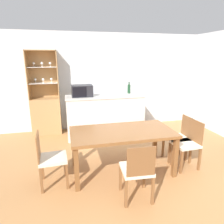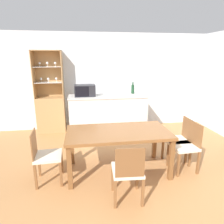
{
  "view_description": "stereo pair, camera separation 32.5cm",
  "coord_description": "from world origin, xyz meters",
  "px_view_note": "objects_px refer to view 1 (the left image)",
  "views": [
    {
      "loc": [
        -1.22,
        -2.77,
        1.92
      ],
      "look_at": [
        -0.32,
        1.07,
        0.84
      ],
      "focal_mm": 32.0,
      "sensor_mm": 36.0,
      "label": 1
    },
    {
      "loc": [
        -0.91,
        -2.83,
        1.92
      ],
      "look_at": [
        -0.32,
        1.07,
        0.84
      ],
      "focal_mm": 32.0,
      "sensor_mm": 36.0,
      "label": 2
    }
  ],
  "objects_px": {
    "dining_chair_head_near": "(137,170)",
    "wine_bottle": "(129,89)",
    "dining_chair_side_right_far": "(179,138)",
    "dining_table": "(122,135)",
    "microwave": "(82,91)",
    "display_cabinet": "(46,110)",
    "dining_chair_side_left_near": "(50,158)",
    "dining_chair_side_right_near": "(187,143)"
  },
  "relations": [
    {
      "from": "dining_chair_side_right_far",
      "to": "dining_chair_side_right_near",
      "type": "distance_m",
      "value": 0.26
    },
    {
      "from": "dining_chair_head_near",
      "to": "dining_chair_side_right_far",
      "type": "distance_m",
      "value": 1.46
    },
    {
      "from": "dining_table",
      "to": "dining_chair_side_right_far",
      "type": "relative_size",
      "value": 1.99
    },
    {
      "from": "dining_chair_side_right_far",
      "to": "dining_chair_side_left_near",
      "type": "bearing_deg",
      "value": 96.94
    },
    {
      "from": "dining_chair_head_near",
      "to": "wine_bottle",
      "type": "bearing_deg",
      "value": 78.53
    },
    {
      "from": "dining_table",
      "to": "dining_chair_side_right_far",
      "type": "xyz_separation_m",
      "value": [
        1.17,
        0.13,
        -0.21
      ]
    },
    {
      "from": "dining_chair_head_near",
      "to": "microwave",
      "type": "bearing_deg",
      "value": 105.33
    },
    {
      "from": "wine_bottle",
      "to": "dining_chair_side_right_far",
      "type": "bearing_deg",
      "value": -75.18
    },
    {
      "from": "dining_table",
      "to": "dining_chair_head_near",
      "type": "bearing_deg",
      "value": -90.22
    },
    {
      "from": "display_cabinet",
      "to": "dining_chair_side_left_near",
      "type": "bearing_deg",
      "value": -84.48
    },
    {
      "from": "microwave",
      "to": "wine_bottle",
      "type": "distance_m",
      "value": 1.22
    },
    {
      "from": "dining_table",
      "to": "dining_chair_side_right_far",
      "type": "height_order",
      "value": "dining_chair_side_right_far"
    },
    {
      "from": "dining_chair_head_near",
      "to": "dining_table",
      "type": "bearing_deg",
      "value": 93.64
    },
    {
      "from": "dining_chair_side_right_far",
      "to": "microwave",
      "type": "height_order",
      "value": "microwave"
    },
    {
      "from": "dining_chair_side_left_near",
      "to": "microwave",
      "type": "height_order",
      "value": "microwave"
    },
    {
      "from": "dining_table",
      "to": "display_cabinet",
      "type": "bearing_deg",
      "value": 122.38
    },
    {
      "from": "dining_chair_head_near",
      "to": "dining_chair_side_right_far",
      "type": "relative_size",
      "value": 1.0
    },
    {
      "from": "dining_table",
      "to": "dining_chair_head_near",
      "type": "xyz_separation_m",
      "value": [
        -0.0,
        -0.75,
        -0.21
      ]
    },
    {
      "from": "dining_chair_head_near",
      "to": "dining_chair_side_left_near",
      "type": "bearing_deg",
      "value": 155.9
    },
    {
      "from": "display_cabinet",
      "to": "dining_chair_side_left_near",
      "type": "relative_size",
      "value": 2.44
    },
    {
      "from": "dining_chair_head_near",
      "to": "dining_chair_side_right_far",
      "type": "height_order",
      "value": "same"
    },
    {
      "from": "display_cabinet",
      "to": "dining_chair_head_near",
      "type": "bearing_deg",
      "value": -64.75
    },
    {
      "from": "microwave",
      "to": "wine_bottle",
      "type": "bearing_deg",
      "value": 7.41
    },
    {
      "from": "dining_chair_side_left_near",
      "to": "wine_bottle",
      "type": "xyz_separation_m",
      "value": [
        1.88,
        1.99,
        0.7
      ]
    },
    {
      "from": "dining_chair_head_near",
      "to": "wine_bottle",
      "type": "distance_m",
      "value": 2.79
    },
    {
      "from": "display_cabinet",
      "to": "dining_chair_side_left_near",
      "type": "height_order",
      "value": "display_cabinet"
    },
    {
      "from": "dining_table",
      "to": "microwave",
      "type": "bearing_deg",
      "value": 106.42
    },
    {
      "from": "display_cabinet",
      "to": "dining_table",
      "type": "bearing_deg",
      "value": -57.62
    },
    {
      "from": "display_cabinet",
      "to": "microwave",
      "type": "relative_size",
      "value": 4.31
    },
    {
      "from": "microwave",
      "to": "wine_bottle",
      "type": "height_order",
      "value": "wine_bottle"
    },
    {
      "from": "dining_table",
      "to": "wine_bottle",
      "type": "relative_size",
      "value": 5.73
    },
    {
      "from": "display_cabinet",
      "to": "dining_chair_side_right_near",
      "type": "height_order",
      "value": "display_cabinet"
    },
    {
      "from": "dining_chair_side_left_near",
      "to": "dining_chair_head_near",
      "type": "bearing_deg",
      "value": 59.03
    },
    {
      "from": "dining_table",
      "to": "dining_chair_side_right_far",
      "type": "distance_m",
      "value": 1.19
    },
    {
      "from": "display_cabinet",
      "to": "microwave",
      "type": "xyz_separation_m",
      "value": [
        0.89,
        -0.5,
        0.54
      ]
    },
    {
      "from": "display_cabinet",
      "to": "dining_table",
      "type": "height_order",
      "value": "display_cabinet"
    },
    {
      "from": "dining_chair_side_left_near",
      "to": "dining_chair_side_right_near",
      "type": "height_order",
      "value": "same"
    },
    {
      "from": "dining_table",
      "to": "dining_chair_side_right_far",
      "type": "bearing_deg",
      "value": 6.39
    },
    {
      "from": "dining_chair_side_left_near",
      "to": "microwave",
      "type": "xyz_separation_m",
      "value": [
        0.67,
        1.83,
        0.71
      ]
    },
    {
      "from": "microwave",
      "to": "display_cabinet",
      "type": "bearing_deg",
      "value": 150.8
    },
    {
      "from": "microwave",
      "to": "wine_bottle",
      "type": "xyz_separation_m",
      "value": [
        1.21,
        0.16,
        -0.02
      ]
    },
    {
      "from": "wine_bottle",
      "to": "dining_chair_head_near",
      "type": "bearing_deg",
      "value": -105.33
    }
  ]
}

